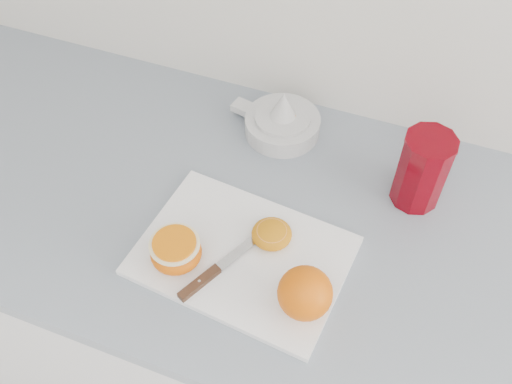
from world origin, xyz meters
TOP-DOWN VIEW (x-y plane):
  - counter at (-0.19, 1.70)m, footprint 2.58×0.64m
  - cutting_board at (-0.25, 1.60)m, footprint 0.36×0.27m
  - whole_orange at (-0.13, 1.54)m, footprint 0.08×0.08m
  - half_orange at (-0.35, 1.55)m, footprint 0.08×0.08m
  - squeezed_shell at (-0.22, 1.64)m, footprint 0.07×0.07m
  - paring_knife at (-0.29, 1.53)m, footprint 0.09×0.17m
  - citrus_juicer at (-0.29, 1.90)m, footprint 0.19×0.15m
  - red_tumbler at (-0.01, 1.83)m, footprint 0.09×0.09m

SIDE VIEW (x-z plane):
  - counter at x=-0.19m, z-range 0.00..0.89m
  - cutting_board at x=-0.25m, z-range 0.89..0.90m
  - paring_knife at x=-0.29m, z-range 0.90..0.91m
  - squeezed_shell at x=-0.22m, z-range 0.90..0.93m
  - citrus_juicer at x=-0.29m, z-range 0.87..0.97m
  - half_orange at x=-0.35m, z-range 0.90..0.95m
  - whole_orange at x=-0.13m, z-range 0.90..0.99m
  - red_tumbler at x=-0.01m, z-range 0.88..1.03m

